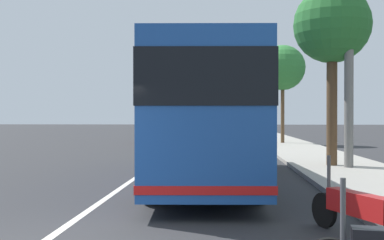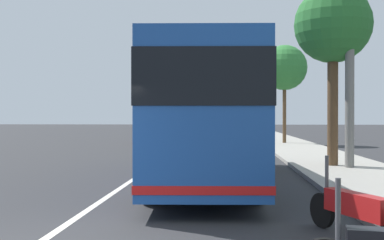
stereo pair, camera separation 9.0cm
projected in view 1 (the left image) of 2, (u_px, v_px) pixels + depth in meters
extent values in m
cube|color=#9E998E|center=(349.00, 170.00, 15.82)|extent=(110.00, 3.60, 0.14)
cube|color=silver|center=(146.00, 171.00, 16.28)|extent=(110.00, 0.16, 0.01)
cube|color=#1E4C9E|center=(202.00, 115.00, 13.72)|extent=(11.28, 3.16, 3.21)
cube|color=black|center=(202.00, 93.00, 13.72)|extent=(11.32, 3.20, 1.05)
cube|color=red|center=(202.00, 161.00, 13.73)|extent=(11.31, 3.19, 0.16)
cylinder|color=black|center=(170.00, 154.00, 17.31)|extent=(1.02, 0.36, 1.00)
cylinder|color=black|center=(231.00, 154.00, 17.29)|extent=(1.02, 0.36, 1.00)
cylinder|color=black|center=(151.00, 180.00, 10.17)|extent=(1.02, 0.36, 1.00)
cylinder|color=black|center=(256.00, 181.00, 10.15)|extent=(1.02, 0.36, 1.00)
cylinder|color=#4C4C51|center=(343.00, 210.00, 5.03)|extent=(0.06, 0.06, 0.70)
cylinder|color=black|center=(324.00, 210.00, 7.93)|extent=(0.58, 0.32, 0.60)
cube|color=red|center=(359.00, 204.00, 7.13)|extent=(1.26, 0.75, 0.36)
cylinder|color=#4C4C51|center=(329.00, 176.00, 7.81)|extent=(0.06, 0.06, 0.70)
cube|color=#2D7238|center=(222.00, 137.00, 31.64)|extent=(4.03, 1.98, 0.74)
cube|color=black|center=(222.00, 127.00, 31.55)|extent=(2.18, 1.77, 0.57)
cylinder|color=black|center=(211.00, 139.00, 33.03)|extent=(0.65, 0.24, 0.64)
cylinder|color=black|center=(235.00, 139.00, 32.86)|extent=(0.65, 0.24, 0.64)
cylinder|color=black|center=(209.00, 141.00, 30.42)|extent=(0.65, 0.24, 0.64)
cylinder|color=black|center=(235.00, 141.00, 30.26)|extent=(0.65, 0.24, 0.64)
cube|color=red|center=(160.00, 136.00, 32.60)|extent=(4.30, 2.01, 0.76)
cube|color=black|center=(160.00, 127.00, 32.62)|extent=(1.99, 1.77, 0.47)
cylinder|color=black|center=(171.00, 140.00, 31.19)|extent=(0.65, 0.25, 0.64)
cylinder|color=black|center=(146.00, 140.00, 31.23)|extent=(0.65, 0.25, 0.64)
cylinder|color=black|center=(173.00, 138.00, 33.98)|extent=(0.65, 0.25, 0.64)
cylinder|color=black|center=(151.00, 138.00, 34.02)|extent=(0.65, 0.25, 0.64)
cube|color=black|center=(180.00, 129.00, 49.68)|extent=(4.16, 2.02, 0.79)
cube|color=black|center=(180.00, 123.00, 49.61)|extent=(2.28, 1.81, 0.56)
cylinder|color=black|center=(188.00, 132.00, 48.30)|extent=(0.65, 0.24, 0.64)
cylinder|color=black|center=(171.00, 132.00, 48.35)|extent=(0.65, 0.24, 0.64)
cylinder|color=black|center=(189.00, 131.00, 51.00)|extent=(0.65, 0.24, 0.64)
cylinder|color=black|center=(173.00, 131.00, 51.06)|extent=(0.65, 0.24, 0.64)
cube|color=silver|center=(224.00, 129.00, 49.76)|extent=(4.54, 2.02, 0.79)
cube|color=black|center=(224.00, 123.00, 49.82)|extent=(2.44, 1.80, 0.60)
cylinder|color=black|center=(217.00, 131.00, 51.32)|extent=(0.65, 0.24, 0.64)
cylinder|color=black|center=(232.00, 131.00, 51.15)|extent=(0.65, 0.24, 0.64)
cylinder|color=black|center=(215.00, 132.00, 48.37)|extent=(0.65, 0.24, 0.64)
cylinder|color=black|center=(232.00, 132.00, 48.20)|extent=(0.65, 0.24, 0.64)
cylinder|color=brown|center=(332.00, 108.00, 16.85)|extent=(0.38, 0.38, 4.43)
sphere|color=#286B2D|center=(332.00, 25.00, 16.83)|extent=(2.79, 2.79, 2.79)
cylinder|color=brown|center=(283.00, 113.00, 31.60)|extent=(0.25, 0.25, 4.35)
sphere|color=#337F38|center=(283.00, 68.00, 31.58)|extent=(3.08, 3.08, 3.08)
cylinder|color=slate|center=(349.00, 50.00, 16.15)|extent=(0.31, 0.31, 8.48)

